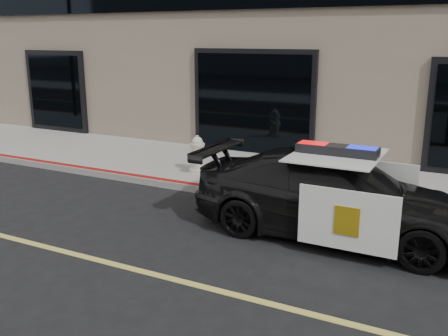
% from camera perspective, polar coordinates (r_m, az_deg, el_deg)
% --- Properties ---
extents(ground, '(120.00, 120.00, 0.00)m').
position_cam_1_polar(ground, '(7.44, -11.99, -10.85)').
color(ground, black).
rests_on(ground, ground).
extents(sidewalk_n, '(60.00, 3.50, 0.15)m').
position_cam_1_polar(sidewalk_n, '(11.68, 4.30, -0.65)').
color(sidewalk_n, gray).
rests_on(sidewalk_n, ground).
extents(police_car, '(2.13, 4.65, 1.52)m').
position_cam_1_polar(police_car, '(8.30, 12.52, -3.08)').
color(police_car, black).
rests_on(police_car, ground).
extents(fire_hydrant, '(0.39, 0.54, 0.85)m').
position_cam_1_polar(fire_hydrant, '(11.41, -3.09, 1.46)').
color(fire_hydrant, beige).
rests_on(fire_hydrant, sidewalk_n).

